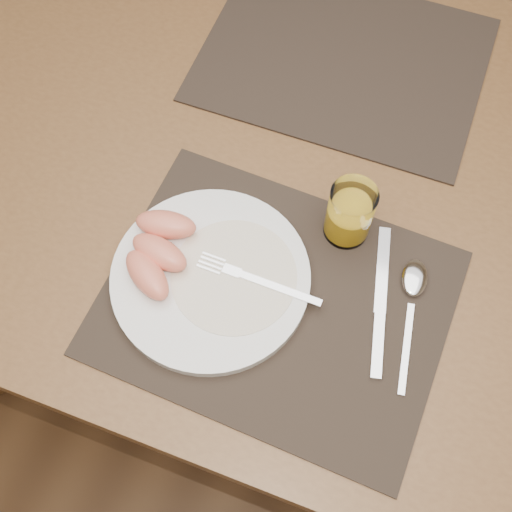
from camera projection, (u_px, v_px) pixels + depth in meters
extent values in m
plane|color=brown|center=(287.00, 332.00, 1.63)|extent=(5.00, 5.00, 0.00)
cube|color=brown|center=(308.00, 176.00, 0.97)|extent=(1.40, 0.90, 0.04)
cylinder|color=brown|center=(103.00, 64.00, 1.56)|extent=(0.06, 0.06, 0.71)
cube|color=#2E241C|center=(276.00, 302.00, 0.86)|extent=(0.47, 0.37, 0.00)
cube|color=#2E241C|center=(343.00, 59.00, 1.05)|extent=(0.45, 0.35, 0.00)
cylinder|color=white|center=(211.00, 278.00, 0.87)|extent=(0.27, 0.27, 0.02)
cylinder|color=white|center=(234.00, 276.00, 0.86)|extent=(0.17, 0.17, 0.00)
cube|color=silver|center=(280.00, 289.00, 0.85)|extent=(0.12, 0.01, 0.00)
cube|color=silver|center=(232.00, 271.00, 0.86)|extent=(0.03, 0.01, 0.00)
cube|color=silver|center=(211.00, 263.00, 0.86)|extent=(0.03, 0.02, 0.00)
cube|color=silver|center=(382.00, 269.00, 0.88)|extent=(0.04, 0.13, 0.00)
cube|color=silver|center=(378.00, 345.00, 0.83)|extent=(0.03, 0.09, 0.01)
cube|color=silver|center=(406.00, 348.00, 0.83)|extent=(0.03, 0.12, 0.00)
ellipsoid|color=silver|center=(415.00, 278.00, 0.87)|extent=(0.04, 0.06, 0.01)
cylinder|color=white|center=(350.00, 213.00, 0.86)|extent=(0.06, 0.06, 0.10)
cylinder|color=yellow|center=(348.00, 220.00, 0.88)|extent=(0.05, 0.05, 0.05)
ellipsoid|color=#E57C5D|center=(147.00, 275.00, 0.84)|extent=(0.09, 0.08, 0.03)
ellipsoid|color=#E57C5D|center=(159.00, 252.00, 0.85)|extent=(0.09, 0.06, 0.03)
ellipsoid|color=#E57C5D|center=(166.00, 224.00, 0.87)|extent=(0.09, 0.06, 0.03)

